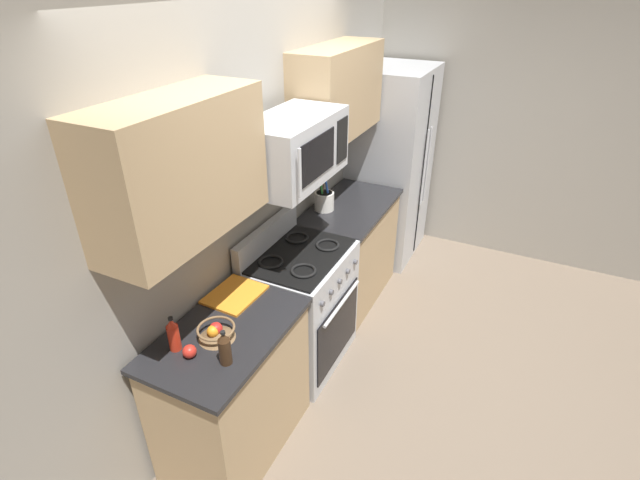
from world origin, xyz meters
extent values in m
plane|color=#6B5B4C|center=(0.00, 0.00, 0.00)|extent=(16.00, 16.00, 0.00)
cube|color=#9E998E|center=(0.00, 1.05, 1.30)|extent=(8.00, 0.10, 2.60)
cube|color=tan|center=(-0.86, 0.69, 0.44)|extent=(0.90, 0.54, 0.88)
cube|color=black|center=(-0.86, 0.69, 0.90)|extent=(0.94, 0.58, 0.03)
cube|color=#B2B5BA|center=(0.00, 0.69, 0.46)|extent=(0.76, 0.58, 0.91)
cube|color=black|center=(0.00, 0.39, 0.36)|extent=(0.67, 0.01, 0.51)
cylinder|color=#B2B5BA|center=(0.00, 0.37, 0.62)|extent=(0.57, 0.02, 0.02)
cube|color=black|center=(0.00, 0.69, 0.92)|extent=(0.73, 0.52, 0.02)
cube|color=#B2B5BA|center=(0.00, 0.95, 1.00)|extent=(0.76, 0.06, 0.18)
torus|color=black|center=(-0.18, 0.57, 0.93)|extent=(0.17, 0.17, 0.02)
torus|color=black|center=(0.18, 0.57, 0.93)|extent=(0.17, 0.17, 0.02)
torus|color=black|center=(-0.18, 0.81, 0.93)|extent=(0.17, 0.17, 0.02)
torus|color=black|center=(0.18, 0.81, 0.93)|extent=(0.17, 0.17, 0.02)
cylinder|color=#4C4C51|center=(-0.27, 0.39, 0.79)|extent=(0.04, 0.02, 0.04)
cylinder|color=#4C4C51|center=(-0.14, 0.39, 0.79)|extent=(0.04, 0.02, 0.04)
cylinder|color=#4C4C51|center=(0.00, 0.39, 0.79)|extent=(0.04, 0.02, 0.04)
cylinder|color=#4C4C51|center=(0.14, 0.39, 0.79)|extent=(0.04, 0.02, 0.04)
cylinder|color=#4C4C51|center=(0.27, 0.39, 0.79)|extent=(0.04, 0.02, 0.04)
cube|color=tan|center=(0.90, 0.69, 0.44)|extent=(0.99, 0.54, 0.88)
cube|color=black|center=(0.90, 0.69, 0.90)|extent=(1.03, 0.58, 0.03)
cube|color=#B2B5BA|center=(1.86, 0.67, 0.94)|extent=(0.84, 0.65, 1.87)
cube|color=black|center=(1.86, 0.34, 0.94)|extent=(0.01, 0.01, 1.78)
cylinder|color=#B2B5BA|center=(1.81, 0.32, 0.98)|extent=(0.02, 0.02, 0.75)
cylinder|color=#B2B5BA|center=(1.91, 0.32, 0.98)|extent=(0.02, 0.02, 0.75)
cube|color=#9E998E|center=(2.38, 0.00, 1.30)|extent=(0.10, 8.00, 2.60)
cube|color=#B2B5BA|center=(0.00, 0.72, 1.67)|extent=(0.77, 0.40, 0.40)
cube|color=black|center=(-0.07, 0.52, 1.67)|extent=(0.42, 0.01, 0.25)
cube|color=black|center=(0.28, 0.52, 1.67)|extent=(0.15, 0.01, 0.28)
cylinder|color=#B2B5BA|center=(-0.35, 0.49, 1.67)|extent=(0.02, 0.02, 0.28)
cube|color=tan|center=(-0.87, 0.83, 1.82)|extent=(0.93, 0.34, 0.65)
cube|color=tan|center=(0.91, 0.83, 1.82)|extent=(1.02, 0.34, 0.65)
cylinder|color=white|center=(0.73, 0.86, 0.98)|extent=(0.16, 0.16, 0.15)
cylinder|color=black|center=(0.73, 0.86, 1.00)|extent=(0.13, 0.13, 0.13)
cylinder|color=black|center=(0.73, 0.89, 1.06)|extent=(0.04, 0.02, 0.23)
cylinder|color=blue|center=(0.73, 0.83, 1.10)|extent=(0.10, 0.03, 0.31)
cylinder|color=olive|center=(0.74, 0.87, 1.05)|extent=(0.06, 0.02, 0.22)
cylinder|color=green|center=(0.71, 0.87, 1.09)|extent=(0.05, 0.07, 0.30)
cone|color=brown|center=(-0.93, 0.70, 0.94)|extent=(0.20, 0.20, 0.06)
torus|color=brown|center=(-0.93, 0.70, 0.97)|extent=(0.20, 0.20, 0.01)
sphere|color=red|center=(-0.93, 0.70, 0.97)|extent=(0.07, 0.07, 0.07)
sphere|color=orange|center=(-0.95, 0.70, 0.97)|extent=(0.07, 0.07, 0.07)
sphere|color=red|center=(-1.10, 0.73, 0.95)|extent=(0.07, 0.07, 0.07)
cube|color=orange|center=(-0.57, 0.83, 0.92)|extent=(0.35, 0.29, 0.02)
cylinder|color=#382314|center=(-1.06, 0.54, 0.98)|extent=(0.06, 0.06, 0.14)
cone|color=#382314|center=(-1.06, 0.54, 1.08)|extent=(0.06, 0.06, 0.04)
cylinder|color=black|center=(-1.06, 0.54, 1.10)|extent=(0.03, 0.03, 0.01)
cylinder|color=red|center=(-1.09, 0.84, 0.98)|extent=(0.06, 0.06, 0.15)
cone|color=red|center=(-1.09, 0.84, 1.08)|extent=(0.06, 0.06, 0.04)
cylinder|color=black|center=(-1.09, 0.84, 1.11)|extent=(0.02, 0.02, 0.01)
camera|label=1|loc=(-2.44, -0.65, 2.62)|focal=26.77mm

